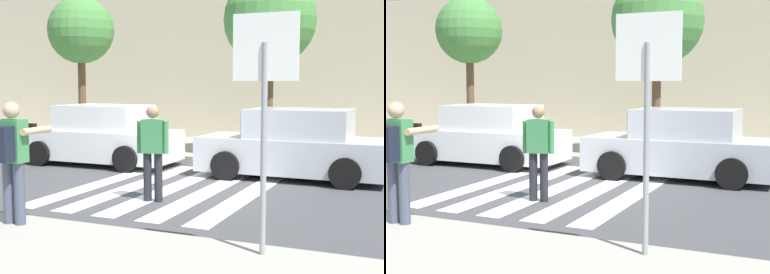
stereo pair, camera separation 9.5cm
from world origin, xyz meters
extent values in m
plane|color=#424244|center=(0.00, 0.00, 0.00)|extent=(120.00, 120.00, 0.00)
cube|color=#9E998C|center=(0.00, 6.00, 0.07)|extent=(60.00, 4.80, 0.14)
cube|color=beige|center=(0.00, 10.40, 2.78)|extent=(56.00, 4.00, 5.55)
cube|color=silver|center=(-1.60, 0.20, 0.00)|extent=(0.44, 5.20, 0.01)
cube|color=silver|center=(-0.80, 0.20, 0.00)|extent=(0.44, 5.20, 0.01)
cube|color=silver|center=(0.00, 0.20, 0.00)|extent=(0.44, 5.20, 0.01)
cube|color=silver|center=(0.80, 0.20, 0.00)|extent=(0.44, 5.20, 0.01)
cube|color=silver|center=(1.60, 0.20, 0.00)|extent=(0.44, 5.20, 0.01)
cylinder|color=gray|center=(2.96, -3.56, 1.36)|extent=(0.07, 0.07, 2.44)
cube|color=white|center=(2.96, -3.54, 2.53)|extent=(0.76, 0.03, 0.76)
cube|color=red|center=(2.96, -3.53, 2.53)|extent=(0.66, 0.02, 0.66)
cylinder|color=#474C60|center=(-0.72, -3.66, 0.58)|extent=(0.15, 0.15, 0.88)
cylinder|color=#474C60|center=(-0.52, -3.65, 0.58)|extent=(0.15, 0.15, 0.88)
cube|color=#3D844C|center=(-0.62, -3.66, 1.32)|extent=(0.38, 0.25, 0.60)
sphere|color=tan|center=(-0.62, -3.66, 1.75)|extent=(0.23, 0.23, 0.23)
cylinder|color=tan|center=(-0.87, -3.44, 1.46)|extent=(0.11, 0.58, 0.10)
cylinder|color=tan|center=(-0.39, -3.43, 1.46)|extent=(0.11, 0.58, 0.10)
cube|color=black|center=(-0.63, -3.26, 1.49)|extent=(0.14, 0.10, 0.10)
cube|color=black|center=(-0.62, -3.89, 1.30)|extent=(0.32, 0.21, 0.48)
cylinder|color=#232328|center=(0.11, -1.07, 0.44)|extent=(0.15, 0.15, 0.88)
cylinder|color=#232328|center=(0.30, -1.02, 0.44)|extent=(0.15, 0.15, 0.88)
cube|color=#3D844C|center=(0.20, -1.04, 1.18)|extent=(0.43, 0.32, 0.60)
sphere|color=#A37556|center=(0.20, -1.04, 1.61)|extent=(0.23, 0.23, 0.23)
cylinder|color=#3D844C|center=(-0.03, -1.10, 1.16)|extent=(0.10, 0.10, 0.58)
cylinder|color=#3D844C|center=(0.44, -0.99, 1.16)|extent=(0.10, 0.10, 0.58)
cube|color=white|center=(-3.11, 2.30, 0.53)|extent=(4.10, 1.70, 0.76)
cube|color=white|center=(-2.96, 2.30, 1.23)|extent=(2.20, 1.56, 0.64)
cube|color=slate|center=(-4.03, 2.30, 1.23)|extent=(0.10, 1.50, 0.54)
cube|color=slate|center=(-1.99, 2.30, 1.23)|extent=(0.10, 1.50, 0.51)
cylinder|color=black|center=(-4.38, 1.45, 0.32)|extent=(0.64, 0.22, 0.64)
cylinder|color=black|center=(-4.38, 3.15, 0.32)|extent=(0.64, 0.22, 0.64)
cylinder|color=black|center=(-1.84, 1.45, 0.32)|extent=(0.64, 0.22, 0.64)
cylinder|color=black|center=(-1.84, 3.15, 0.32)|extent=(0.64, 0.22, 0.64)
cube|color=#B7BABF|center=(1.95, 2.30, 0.53)|extent=(4.10, 1.70, 0.76)
cube|color=#B7BABF|center=(2.10, 2.30, 1.23)|extent=(2.20, 1.56, 0.64)
cube|color=slate|center=(1.03, 2.30, 1.23)|extent=(0.10, 1.50, 0.54)
cube|color=slate|center=(3.07, 2.30, 1.23)|extent=(0.10, 1.50, 0.51)
cylinder|color=black|center=(0.68, 1.45, 0.32)|extent=(0.64, 0.22, 0.64)
cylinder|color=black|center=(0.68, 3.15, 0.32)|extent=(0.64, 0.22, 0.64)
cylinder|color=black|center=(3.22, 1.45, 0.32)|extent=(0.64, 0.22, 0.64)
cylinder|color=black|center=(3.22, 3.15, 0.32)|extent=(0.64, 0.22, 0.64)
cylinder|color=brown|center=(-5.24, 4.56, 1.63)|extent=(0.24, 0.24, 2.98)
sphere|color=#47843D|center=(-5.24, 4.56, 3.74)|extent=(2.05, 2.05, 2.05)
cylinder|color=brown|center=(0.77, 4.54, 1.60)|extent=(0.24, 0.24, 2.91)
sphere|color=#47843D|center=(0.77, 4.54, 3.79)|extent=(2.46, 2.46, 2.46)
camera|label=1|loc=(4.63, -9.42, 2.13)|focal=50.00mm
camera|label=2|loc=(4.72, -9.39, 2.13)|focal=50.00mm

